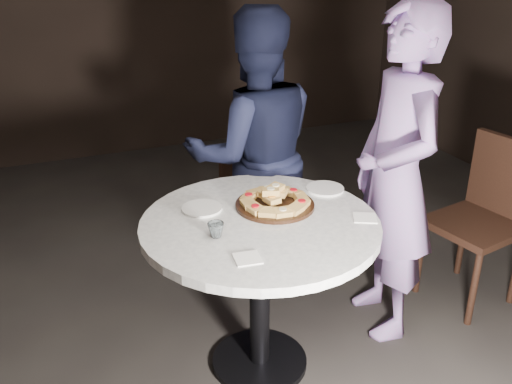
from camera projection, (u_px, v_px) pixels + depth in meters
floor at (269, 348)px, 3.18m from camera, size 7.00×7.00×0.00m
table at (260, 250)px, 2.78m from camera, size 1.51×1.51×0.86m
serving_board at (275, 205)px, 2.85m from camera, size 0.45×0.45×0.02m
focaccia_pile at (274, 198)px, 2.84m from camera, size 0.35×0.35×0.09m
plate_left at (202, 208)px, 2.82m from camera, size 0.21×0.21×0.01m
plate_right at (325, 189)px, 3.04m from camera, size 0.23×0.23×0.01m
water_glass at (216, 230)px, 2.56m from camera, size 0.09×0.09×0.07m
napkin_near at (248, 258)px, 2.39m from camera, size 0.12×0.12×0.01m
napkin_far at (365, 218)px, 2.74m from camera, size 0.15×0.15×0.01m
chair_far at (231, 186)px, 4.09m from camera, size 0.49×0.50×0.80m
chair_right at (487, 210)px, 3.45m from camera, size 0.58×0.56×1.02m
diner_navy at (254, 155)px, 3.48m from camera, size 0.96×0.81×1.76m
diner_teal at (395, 177)px, 3.05m from camera, size 0.55×0.74×1.85m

